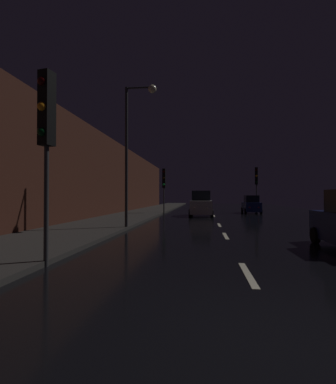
{
  "coord_description": "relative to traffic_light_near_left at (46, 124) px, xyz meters",
  "views": [
    {
      "loc": [
        -1.02,
        -3.9,
        1.78
      ],
      "look_at": [
        -3.79,
        19.7,
        2.12
      ],
      "focal_mm": 27.6,
      "sensor_mm": 36.0,
      "label": 1
    }
  ],
  "objects": [
    {
      "name": "traffic_light_far_left",
      "position": [
        0.1,
        22.12,
        -0.35
      ],
      "size": [
        0.31,
        0.46,
        4.53
      ],
      "rotation": [
        0.0,
        0.0,
        -1.59
      ],
      "color": "#38383A",
      "rests_on": "ground"
    },
    {
      "name": "car_approaching_headlights",
      "position": [
        3.81,
        19.67,
        -2.58
      ],
      "size": [
        2.08,
        4.49,
        2.26
      ],
      "rotation": [
        0.0,
        0.0,
        -1.57
      ],
      "color": "silver",
      "rests_on": "ground"
    },
    {
      "name": "lane_centerline",
      "position": [
        4.96,
        16.91,
        -3.61
      ],
      "size": [
        0.16,
        37.55,
        0.01
      ],
      "color": "beige",
      "rests_on": "ground"
    },
    {
      "name": "traffic_light_near_left",
      "position": [
        0.0,
        0.0,
        0.0
      ],
      "size": [
        0.37,
        0.48,
        4.96
      ],
      "rotation": [
        0.0,
        0.0,
        -1.77
      ],
      "color": "#38383A",
      "rests_on": "ground"
    },
    {
      "name": "building_facade_left",
      "position": [
        -4.8,
        17.87,
        -0.06
      ],
      "size": [
        0.8,
        63.0,
        7.11
      ],
      "primitive_type": "cube",
      "color": "#472319",
      "rests_on": "ground"
    },
    {
      "name": "sidewalk_left",
      "position": [
        -2.2,
        21.37,
        -3.54
      ],
      "size": [
        4.4,
        84.0,
        0.15
      ],
      "primitive_type": "cube",
      "color": "#33302D",
      "rests_on": "ground"
    },
    {
      "name": "streetlamp_overhead",
      "position": [
        0.34,
        8.29,
        1.43
      ],
      "size": [
        1.7,
        0.44,
        7.68
      ],
      "color": "#2D2D30",
      "rests_on": "ground"
    },
    {
      "name": "traffic_light_far_right",
      "position": [
        9.8,
        26.12,
        -0.01
      ],
      "size": [
        0.37,
        0.48,
        4.95
      ],
      "rotation": [
        0.0,
        0.0,
        -1.79
      ],
      "color": "#38383A",
      "rests_on": "ground"
    },
    {
      "name": "ground",
      "position": [
        4.96,
        21.37,
        -3.62
      ],
      "size": [
        26.7,
        84.0,
        0.02
      ],
      "primitive_type": "cube",
      "color": "black"
    },
    {
      "name": "car_parked_right_far",
      "position": [
        9.01,
        24.67,
        -2.76
      ],
      "size": [
        1.71,
        3.7,
        1.86
      ],
      "rotation": [
        0.0,
        0.0,
        1.57
      ],
      "color": "#141E51",
      "rests_on": "ground"
    }
  ]
}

